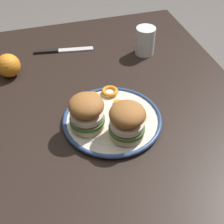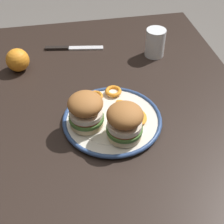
{
  "view_description": "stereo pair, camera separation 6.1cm",
  "coord_description": "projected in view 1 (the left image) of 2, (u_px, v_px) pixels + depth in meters",
  "views": [
    {
      "loc": [
        0.68,
        -0.18,
        1.38
      ],
      "look_at": [
        0.08,
        -0.0,
        0.79
      ],
      "focal_mm": 49.65,
      "sensor_mm": 36.0,
      "label": 1
    },
    {
      "loc": [
        0.7,
        -0.12,
        1.38
      ],
      "look_at": [
        0.08,
        -0.0,
        0.79
      ],
      "focal_mm": 49.65,
      "sensor_mm": 36.0,
      "label": 2
    }
  ],
  "objects": [
    {
      "name": "ground_plane",
      "position": [
        108.0,
        223.0,
        1.46
      ],
      "size": [
        8.0,
        8.0,
        0.0
      ],
      "primitive_type": "plane",
      "color": "slate"
    },
    {
      "name": "dining_table",
      "position": [
        106.0,
        130.0,
        1.02
      ],
      "size": [
        1.11,
        0.89,
        0.75
      ],
      "color": "black",
      "rests_on": "ground"
    },
    {
      "name": "dinner_plate",
      "position": [
        112.0,
        120.0,
        0.89
      ],
      "size": [
        0.28,
        0.28,
        0.02
      ],
      "color": "silver",
      "rests_on": "dining_table"
    },
    {
      "name": "sandwich_half_left",
      "position": [
        127.0,
        121.0,
        0.8
      ],
      "size": [
        0.13,
        0.13,
        0.1
      ],
      "color": "beige",
      "rests_on": "dinner_plate"
    },
    {
      "name": "sandwich_half_right",
      "position": [
        87.0,
        112.0,
        0.82
      ],
      "size": [
        0.13,
        0.13,
        0.1
      ],
      "color": "beige",
      "rests_on": "dinner_plate"
    },
    {
      "name": "orange_peel_curled",
      "position": [
        110.0,
        91.0,
        0.96
      ],
      "size": [
        0.06,
        0.06,
        0.01
      ],
      "color": "orange",
      "rests_on": "dinner_plate"
    },
    {
      "name": "orange_peel_strip_long",
      "position": [
        140.0,
        115.0,
        0.88
      ],
      "size": [
        0.06,
        0.04,
        0.01
      ],
      "color": "orange",
      "rests_on": "dinner_plate"
    },
    {
      "name": "orange_peel_strip_short",
      "position": [
        122.0,
        104.0,
        0.92
      ],
      "size": [
        0.06,
        0.06,
        0.01
      ],
      "color": "orange",
      "rests_on": "dinner_plate"
    },
    {
      "name": "orange_peel_small_curl",
      "position": [
        92.0,
        97.0,
        0.94
      ],
      "size": [
        0.06,
        0.06,
        0.01
      ],
      "color": "orange",
      "rests_on": "dinner_plate"
    },
    {
      "name": "drinking_glass",
      "position": [
        145.0,
        42.0,
        1.13
      ],
      "size": [
        0.07,
        0.07,
        0.1
      ],
      "color": "white",
      "rests_on": "dining_table"
    },
    {
      "name": "whole_orange",
      "position": [
        8.0,
        66.0,
        1.03
      ],
      "size": [
        0.08,
        0.08,
        0.08
      ],
      "primitive_type": "sphere",
      "color": "orange",
      "rests_on": "dining_table"
    },
    {
      "name": "table_knife",
      "position": [
        60.0,
        51.0,
        1.16
      ],
      "size": [
        0.05,
        0.22,
        0.01
      ],
      "color": "silver",
      "rests_on": "dining_table"
    }
  ]
}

